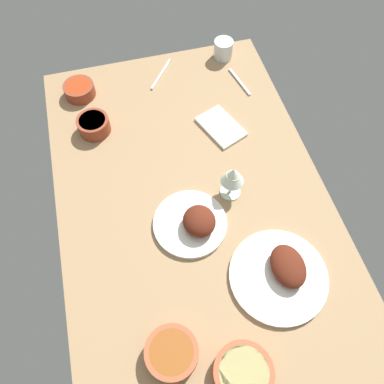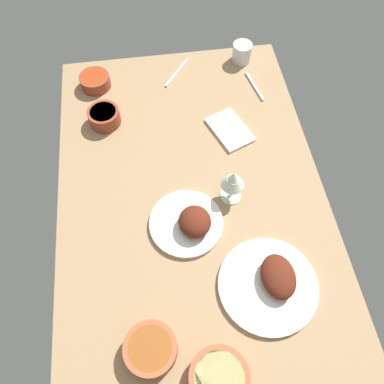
{
  "view_description": "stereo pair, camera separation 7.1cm",
  "coord_description": "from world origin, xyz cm",
  "px_view_note": "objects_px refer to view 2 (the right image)",
  "views": [
    {
      "loc": [
        60.11,
        -15.76,
        115.4
      ],
      "look_at": [
        0.0,
        0.0,
        6.0
      ],
      "focal_mm": 35.3,
      "sensor_mm": 36.0,
      "label": 1
    },
    {
      "loc": [
        61.51,
        -8.77,
        115.4
      ],
      "look_at": [
        0.0,
        0.0,
        6.0
      ],
      "focal_mm": 35.3,
      "sensor_mm": 36.0,
      "label": 2
    }
  ],
  "objects_px": {
    "bowl_potatoes": "(219,378)",
    "wine_glass": "(233,181)",
    "bowl_sauce": "(95,81)",
    "folded_napkin": "(230,130)",
    "plate_center_main": "(190,222)",
    "bowl_pasta": "(104,116)",
    "plate_far_side": "(272,282)",
    "bowl_soup": "(151,349)",
    "fork_loose": "(177,72)",
    "water_tumbler": "(242,52)",
    "spoon_loose": "(254,86)"
  },
  "relations": [
    {
      "from": "bowl_potatoes",
      "to": "wine_glass",
      "type": "xyz_separation_m",
      "value": [
        -0.54,
        0.14,
        0.07
      ]
    },
    {
      "from": "bowl_sauce",
      "to": "folded_napkin",
      "type": "xyz_separation_m",
      "value": [
        0.3,
        0.49,
        -0.02
      ]
    },
    {
      "from": "plate_center_main",
      "to": "bowl_pasta",
      "type": "xyz_separation_m",
      "value": [
        -0.47,
        -0.26,
        0.01
      ]
    },
    {
      "from": "folded_napkin",
      "to": "plate_far_side",
      "type": "bearing_deg",
      "value": 0.93
    },
    {
      "from": "plate_center_main",
      "to": "bowl_potatoes",
      "type": "distance_m",
      "value": 0.45
    },
    {
      "from": "bowl_soup",
      "to": "fork_loose",
      "type": "bearing_deg",
      "value": 169.22
    },
    {
      "from": "bowl_soup",
      "to": "water_tumbler",
      "type": "bearing_deg",
      "value": 156.38
    },
    {
      "from": "plate_center_main",
      "to": "wine_glass",
      "type": "distance_m",
      "value": 0.19
    },
    {
      "from": "wine_glass",
      "to": "fork_loose",
      "type": "relative_size",
      "value": 0.77
    },
    {
      "from": "fork_loose",
      "to": "spoon_loose",
      "type": "distance_m",
      "value": 0.32
    },
    {
      "from": "plate_far_side",
      "to": "wine_glass",
      "type": "bearing_deg",
      "value": -169.08
    },
    {
      "from": "plate_far_side",
      "to": "fork_loose",
      "type": "height_order",
      "value": "plate_far_side"
    },
    {
      "from": "plate_far_side",
      "to": "spoon_loose",
      "type": "bearing_deg",
      "value": 170.58
    },
    {
      "from": "wine_glass",
      "to": "folded_napkin",
      "type": "relative_size",
      "value": 0.79
    },
    {
      "from": "bowl_pasta",
      "to": "wine_glass",
      "type": "relative_size",
      "value": 0.84
    },
    {
      "from": "bowl_sauce",
      "to": "fork_loose",
      "type": "xyz_separation_m",
      "value": [
        -0.03,
        0.33,
        -0.02
      ]
    },
    {
      "from": "bowl_pasta",
      "to": "spoon_loose",
      "type": "height_order",
      "value": "bowl_pasta"
    },
    {
      "from": "bowl_soup",
      "to": "water_tumbler",
      "type": "height_order",
      "value": "water_tumbler"
    },
    {
      "from": "bowl_pasta",
      "to": "water_tumbler",
      "type": "height_order",
      "value": "water_tumbler"
    },
    {
      "from": "water_tumbler",
      "to": "spoon_loose",
      "type": "distance_m",
      "value": 0.17
    },
    {
      "from": "plate_center_main",
      "to": "bowl_pasta",
      "type": "bearing_deg",
      "value": -151.49
    },
    {
      "from": "spoon_loose",
      "to": "bowl_sauce",
      "type": "bearing_deg",
      "value": -111.01
    },
    {
      "from": "plate_far_side",
      "to": "bowl_pasta",
      "type": "relative_size",
      "value": 2.52
    },
    {
      "from": "plate_far_side",
      "to": "fork_loose",
      "type": "xyz_separation_m",
      "value": [
        -0.92,
        -0.17,
        -0.02
      ]
    },
    {
      "from": "spoon_loose",
      "to": "wine_glass",
      "type": "bearing_deg",
      "value": -34.13
    },
    {
      "from": "plate_center_main",
      "to": "folded_napkin",
      "type": "xyz_separation_m",
      "value": [
        -0.37,
        0.2,
        -0.02
      ]
    },
    {
      "from": "plate_center_main",
      "to": "wine_glass",
      "type": "relative_size",
      "value": 1.7
    },
    {
      "from": "water_tumbler",
      "to": "spoon_loose",
      "type": "relative_size",
      "value": 0.49
    },
    {
      "from": "folded_napkin",
      "to": "bowl_sauce",
      "type": "bearing_deg",
      "value": -121.68
    },
    {
      "from": "bowl_potatoes",
      "to": "bowl_pasta",
      "type": "distance_m",
      "value": 0.96
    },
    {
      "from": "water_tumbler",
      "to": "spoon_loose",
      "type": "bearing_deg",
      "value": 7.81
    },
    {
      "from": "plate_center_main",
      "to": "folded_napkin",
      "type": "relative_size",
      "value": 1.35
    },
    {
      "from": "wine_glass",
      "to": "fork_loose",
      "type": "height_order",
      "value": "wine_glass"
    },
    {
      "from": "folded_napkin",
      "to": "spoon_loose",
      "type": "relative_size",
      "value": 1.09
    },
    {
      "from": "plate_center_main",
      "to": "water_tumbler",
      "type": "height_order",
      "value": "plate_center_main"
    },
    {
      "from": "plate_far_side",
      "to": "wine_glass",
      "type": "distance_m",
      "value": 0.33
    },
    {
      "from": "bowl_pasta",
      "to": "folded_napkin",
      "type": "bearing_deg",
      "value": 76.73
    },
    {
      "from": "plate_center_main",
      "to": "bowl_soup",
      "type": "relative_size",
      "value": 1.65
    },
    {
      "from": "fork_loose",
      "to": "spoon_loose",
      "type": "relative_size",
      "value": 1.12
    },
    {
      "from": "plate_far_side",
      "to": "bowl_sauce",
      "type": "relative_size",
      "value": 2.49
    },
    {
      "from": "plate_far_side",
      "to": "water_tumbler",
      "type": "bearing_deg",
      "value": 173.46
    },
    {
      "from": "fork_loose",
      "to": "water_tumbler",
      "type": "bearing_deg",
      "value": 134.98
    },
    {
      "from": "bowl_potatoes",
      "to": "bowl_soup",
      "type": "bearing_deg",
      "value": -119.03
    },
    {
      "from": "plate_center_main",
      "to": "wine_glass",
      "type": "bearing_deg",
      "value": 121.08
    },
    {
      "from": "bowl_sauce",
      "to": "water_tumbler",
      "type": "relative_size",
      "value": 1.5
    },
    {
      "from": "plate_center_main",
      "to": "bowl_potatoes",
      "type": "height_order",
      "value": "plate_center_main"
    },
    {
      "from": "bowl_soup",
      "to": "fork_loose",
      "type": "xyz_separation_m",
      "value": [
        -1.05,
        0.2,
        -0.03
      ]
    },
    {
      "from": "bowl_pasta",
      "to": "water_tumbler",
      "type": "xyz_separation_m",
      "value": [
        -0.26,
        0.58,
        0.01
      ]
    },
    {
      "from": "bowl_potatoes",
      "to": "plate_center_main",
      "type": "bearing_deg",
      "value": -178.36
    },
    {
      "from": "bowl_soup",
      "to": "wine_glass",
      "type": "distance_m",
      "value": 0.55
    }
  ]
}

